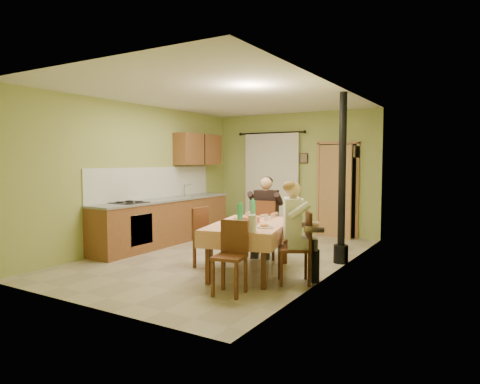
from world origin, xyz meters
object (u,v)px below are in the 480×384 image
Objects in this scene: chair_far at (265,241)px; man_right at (294,220)px; dining_table at (250,248)px; chair_left at (208,249)px; chair_right at (295,262)px; man_far at (266,207)px; stove_flue at (342,201)px; chair_near at (230,272)px.

chair_far is 1.69m from man_right.
dining_table is 0.75m from chair_left.
chair_right is 0.59m from man_right.
man_far is at bearing 90.00° from chair_far.
stove_flue is (0.20, 1.47, 0.15)m from man_right.
man_far is (-0.00, 0.02, 0.59)m from chair_far.
dining_table is 1.09m from chair_far.
chair_right is at bearing -23.23° from dining_table.
stove_flue reaches higher than chair_far.
chair_near is at bearing 121.32° from chair_right.
chair_left reaches higher than chair_near.
chair_near is at bearing -88.15° from dining_table.
chair_right reaches higher than chair_near.
chair_near is at bearing -106.24° from stove_flue.
man_far is at bearing 12.77° from chair_right.
chair_far is at bearing 12.54° from man_right.
chair_left is at bearing 168.31° from dining_table.
man_right is at bearing -59.19° from man_far.
man_right is at bearing 88.35° from chair_left.
man_right reaches higher than chair_right.
man_right is (-0.01, -0.01, 0.59)m from chair_right.
stove_flue is at bearing -115.51° from chair_near.
chair_left is (-0.46, -1.07, -0.00)m from chair_far.
man_far is 1.00× the size of man_right.
man_far is (-1.08, 1.19, 0.59)m from chair_right.
chair_left is 0.34× the size of stove_flue.
chair_far is at bearing -83.83° from chair_near.
chair_near is at bearing 121.75° from man_right.
chair_right is at bearing -128.53° from chair_near.
chair_near is 0.93× the size of chair_right.
man_far is at bearing -167.90° from stove_flue.
man_right is (1.53, -0.11, 0.59)m from chair_left.
chair_right reaches higher than chair_left.
man_right is 0.50× the size of stove_flue.
stove_flue is at bearing 39.97° from dining_table.
chair_right is 1.54m from chair_left.
dining_table is 1.41× the size of man_right.
chair_far is at bearing -167.22° from stove_flue.
chair_left is 2.31m from stove_flue.
man_far reaches higher than chair_left.
chair_far is 1.17m from chair_left.
man_far is at bearing 91.43° from dining_table.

